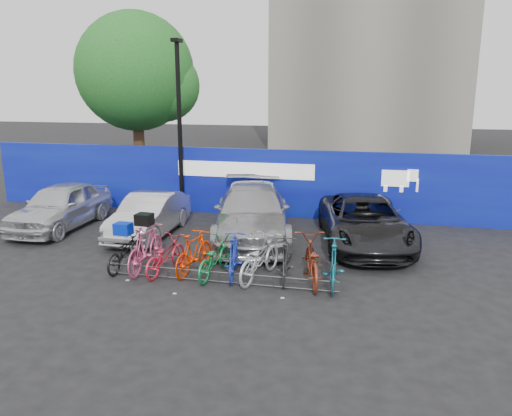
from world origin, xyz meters
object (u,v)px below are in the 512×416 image
(bike_0, at_px, (125,251))
(car_2, at_px, (252,212))
(car_3, at_px, (365,222))
(bike_4, at_px, (214,258))
(bike_rack, at_px, (219,277))
(car_0, at_px, (61,206))
(bike_3, at_px, (194,252))
(bike_7, at_px, (285,260))
(bike_5, at_px, (234,256))
(bike_6, at_px, (259,258))
(lamppost, at_px, (180,124))
(car_1, at_px, (149,215))
(bike_8, at_px, (311,260))
(bike_9, at_px, (334,263))
(tree, at_px, (141,75))
(bike_2, at_px, (165,255))
(bike_1, at_px, (146,248))

(bike_0, bearing_deg, car_2, -125.20)
(car_3, xyz_separation_m, bike_4, (-3.53, -3.38, -0.23))
(bike_rack, distance_m, car_0, 7.39)
(bike_3, height_order, bike_7, bike_3)
(bike_5, distance_m, bike_6, 0.63)
(car_3, height_order, bike_6, car_3)
(bike_3, xyz_separation_m, bike_6, (1.67, -0.05, -0.01))
(lamppost, distance_m, bike_6, 7.36)
(car_1, xyz_separation_m, car_2, (3.17, 0.47, 0.14))
(bike_0, xyz_separation_m, bike_5, (2.86, 0.03, 0.08))
(car_2, height_order, bike_8, car_2)
(car_0, distance_m, car_2, 6.38)
(bike_3, xyz_separation_m, bike_7, (2.30, -0.02, -0.02))
(bike_7, xyz_separation_m, bike_9, (1.14, -0.10, 0.05))
(tree, height_order, bike_0, tree)
(car_0, bearing_deg, car_2, 2.24)
(lamppost, distance_m, bike_5, 7.04)
(bike_6, height_order, bike_8, bike_8)
(car_0, distance_m, car_1, 3.21)
(bike_0, bearing_deg, bike_6, -177.34)
(bike_4, bearing_deg, tree, -50.54)
(bike_0, distance_m, bike_5, 2.86)
(bike_6, bearing_deg, bike_8, -161.70)
(tree, bearing_deg, bike_3, -59.44)
(bike_rack, xyz_separation_m, bike_7, (1.48, 0.54, 0.34))
(car_2, xyz_separation_m, bike_8, (2.20, -3.24, -0.25))
(bike_rack, bearing_deg, lamppost, 118.07)
(tree, relative_size, bike_2, 4.54)
(bike_6, relative_size, bike_9, 1.06)
(car_2, bearing_deg, bike_3, -114.88)
(bike_1, relative_size, bike_5, 1.11)
(bike_0, distance_m, bike_7, 4.12)
(bike_rack, height_order, bike_8, bike_8)
(bike_rack, xyz_separation_m, bike_2, (-1.51, 0.40, 0.29))
(car_1, xyz_separation_m, bike_7, (4.75, -2.81, -0.14))
(bike_8, bearing_deg, car_3, -122.27)
(lamppost, bearing_deg, tree, 127.51)
(bike_2, distance_m, bike_7, 3.00)
(bike_3, bearing_deg, car_3, -130.74)
(car_0, relative_size, car_1, 1.10)
(bike_5, bearing_deg, bike_8, 173.65)
(car_2, height_order, bike_3, car_2)
(bike_rack, height_order, bike_0, bike_0)
(bike_3, relative_size, bike_9, 0.94)
(tree, xyz_separation_m, bike_6, (7.63, -10.14, -4.55))
(car_1, relative_size, bike_7, 2.34)
(bike_3, distance_m, bike_7, 2.30)
(bike_6, bearing_deg, car_1, -19.57)
(tree, relative_size, car_3, 1.55)
(bike_8, distance_m, bike_9, 0.55)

